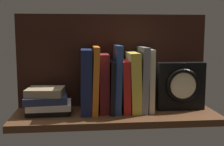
{
  "coord_description": "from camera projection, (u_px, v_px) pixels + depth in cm",
  "views": [
    {
      "loc": [
        -12.54,
        -108.9,
        30.56
      ],
      "look_at": [
        -1.23,
        3.1,
        15.13
      ],
      "focal_mm": 46.91,
      "sensor_mm": 36.0,
      "label": 1
    }
  ],
  "objects": [
    {
      "name": "book_blue_modern",
      "position": [
        117.0,
        79.0,
        1.14
      ],
      "size": [
        3.14,
        13.67,
        25.92
      ],
      "primitive_type": "cube",
      "rotation": [
        0.0,
        0.03,
        0.0
      ],
      "color": "#2D4C8E",
      "rests_on": "ground_plane"
    },
    {
      "name": "book_navy_bierce",
      "position": [
        86.0,
        81.0,
        1.13
      ],
      "size": [
        4.58,
        16.39,
        24.51
      ],
      "primitive_type": "cube",
      "rotation": [
        0.0,
        0.02,
        0.0
      ],
      "color": "#192147",
      "rests_on": "ground_plane"
    },
    {
      "name": "book_maroon_dawkins",
      "position": [
        104.0,
        83.0,
        1.14
      ],
      "size": [
        3.78,
        12.38,
        22.57
      ],
      "primitive_type": "cube",
      "rotation": [
        0.0,
        0.0,
        0.0
      ],
      "color": "maroon",
      "rests_on": "ground_plane"
    },
    {
      "name": "book_black_skeptic",
      "position": [
        111.0,
        86.0,
        1.14
      ],
      "size": [
        2.14,
        16.35,
        19.91
      ],
      "primitive_type": "cube",
      "rotation": [
        0.0,
        0.02,
        0.0
      ],
      "color": "black",
      "rests_on": "ground_plane"
    },
    {
      "name": "book_red_requiem",
      "position": [
        124.0,
        86.0,
        1.15
      ],
      "size": [
        3.11,
        15.19,
        20.05
      ],
      "primitive_type": "cube",
      "rotation": [
        0.0,
        -0.02,
        0.0
      ],
      "color": "red",
      "rests_on": "ground_plane"
    },
    {
      "name": "ground_plane",
      "position": [
        116.0,
        116.0,
        1.13
      ],
      "size": [
        78.26,
        25.52,
        2.5
      ],
      "primitive_type": "cube",
      "color": "#4C2D19"
    },
    {
      "name": "back_panel",
      "position": [
        113.0,
        61.0,
        1.22
      ],
      "size": [
        78.26,
        1.2,
        38.17
      ],
      "primitive_type": "cube",
      "color": "black",
      "rests_on": "ground_plane"
    },
    {
      "name": "book_gray_chess",
      "position": [
        142.0,
        79.0,
        1.15
      ],
      "size": [
        3.11,
        15.0,
        25.21
      ],
      "primitive_type": "cube",
      "rotation": [
        0.0,
        0.02,
        0.0
      ],
      "color": "gray",
      "rests_on": "ground_plane"
    },
    {
      "name": "framed_clock",
      "position": [
        181.0,
        86.0,
        1.17
      ],
      "size": [
        18.96,
        5.86,
        19.1
      ],
      "color": "black",
      "rests_on": "ground_plane"
    },
    {
      "name": "book_stack_side",
      "position": [
        47.0,
        101.0,
        1.11
      ],
      "size": [
        18.17,
        13.61,
        9.88
      ],
      "color": "black",
      "rests_on": "ground_plane"
    },
    {
      "name": "book_orange_pandolfini",
      "position": [
        95.0,
        79.0,
        1.13
      ],
      "size": [
        3.12,
        16.92,
        25.54
      ],
      "primitive_type": "cube",
      "rotation": [
        0.0,
        0.04,
        0.0
      ],
      "color": "orange",
      "rests_on": "ground_plane"
    },
    {
      "name": "book_yellow_seinlanguage",
      "position": [
        133.0,
        82.0,
        1.15
      ],
      "size": [
        4.74,
        14.89,
        23.22
      ],
      "primitive_type": "cube",
      "rotation": [
        0.0,
        -0.04,
        0.0
      ],
      "color": "gold",
      "rests_on": "ground_plane"
    },
    {
      "name": "book_cream_twain",
      "position": [
        149.0,
        80.0,
        1.15
      ],
      "size": [
        2.12,
        13.37,
        24.36
      ],
      "primitive_type": "cube",
      "rotation": [
        0.0,
        -0.0,
        0.0
      ],
      "color": "beige",
      "rests_on": "ground_plane"
    }
  ]
}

